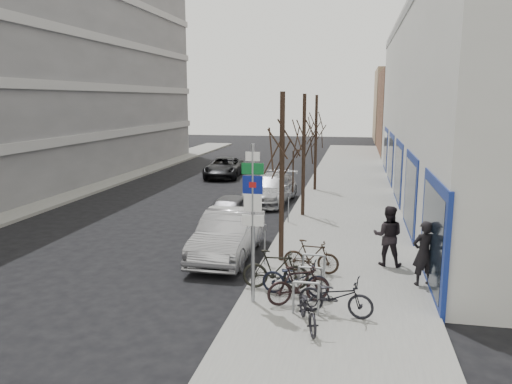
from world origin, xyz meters
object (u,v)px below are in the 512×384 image
at_px(bike_mid_curb, 296,275).
at_px(bike_near_left, 308,306).
at_px(meter_mid, 288,204).
at_px(pedestrian_far, 388,235).
at_px(bike_mid_inner, 275,269).
at_px(pedestrian_near, 424,253).
at_px(tree_mid, 304,126).
at_px(tree_far, 316,120).
at_px(parked_car_front, 228,235).
at_px(tree_near, 282,137).
at_px(parked_car_back, 271,189).
at_px(parked_car_mid, 229,212).
at_px(meter_back, 302,183).
at_px(bike_near_right, 299,284).
at_px(bike_rack, 310,278).
at_px(highway_sign_pole, 253,214).
at_px(bike_far_inner, 311,256).
at_px(lane_car, 224,167).
at_px(bike_far_curb, 336,293).
at_px(meter_front, 265,240).

bearing_deg(bike_mid_curb, bike_near_left, -159.29).
bearing_deg(meter_mid, pedestrian_far, -52.12).
bearing_deg(bike_mid_inner, pedestrian_near, -77.91).
height_order(meter_mid, pedestrian_far, pedestrian_far).
bearing_deg(tree_mid, tree_far, 90.00).
relative_size(bike_near_left, bike_mid_curb, 0.91).
bearing_deg(parked_car_front, pedestrian_near, -16.58).
xyz_separation_m(parked_car_front, pedestrian_far, (5.19, -0.24, 0.32)).
distance_m(bike_near_left, bike_mid_inner, 2.40).
bearing_deg(pedestrian_far, tree_near, 9.01).
bearing_deg(tree_near, parked_car_back, 101.63).
height_order(bike_near_left, parked_car_mid, parked_car_mid).
xyz_separation_m(tree_far, pedestrian_near, (4.20, -14.42, -3.03)).
height_order(tree_mid, pedestrian_far, tree_mid).
bearing_deg(meter_back, parked_car_front, -97.97).
bearing_deg(bike_near_right, bike_rack, -52.11).
xyz_separation_m(highway_sign_pole, bike_far_inner, (1.26, 2.47, -1.79)).
bearing_deg(meter_mid, lane_car, 116.30).
bearing_deg(bike_far_inner, lane_car, 27.71).
height_order(bike_near_left, bike_mid_curb, bike_mid_curb).
distance_m(meter_back, bike_near_right, 13.98).
bearing_deg(parked_car_back, lane_car, 126.24).
bearing_deg(parked_car_back, bike_mid_inner, -74.05).
height_order(bike_rack, tree_mid, tree_mid).
bearing_deg(parked_car_front, bike_rack, -46.99).
bearing_deg(pedestrian_near, meter_mid, -74.58).
bearing_deg(bike_far_inner, pedestrian_near, -91.59).
xyz_separation_m(bike_mid_inner, lane_car, (-6.77, 19.86, -0.04)).
relative_size(bike_rack, pedestrian_far, 1.18).
height_order(bike_far_curb, parked_car_mid, parked_car_mid).
distance_m(tree_near, bike_mid_curb, 4.52).
bearing_deg(bike_far_curb, tree_mid, 21.17).
bearing_deg(meter_mid, bike_far_curb, -75.15).
relative_size(lane_car, pedestrian_far, 2.52).
relative_size(tree_near, bike_far_inner, 3.24).
xyz_separation_m(tree_near, parked_car_front, (-1.87, 0.39, -3.32)).
height_order(bike_mid_inner, pedestrian_near, pedestrian_near).
height_order(tree_far, bike_near_left, tree_far).
xyz_separation_m(bike_mid_inner, pedestrian_near, (3.98, 1.11, 0.36)).
xyz_separation_m(bike_rack, pedestrian_far, (2.13, 3.05, 0.45)).
bearing_deg(tree_far, tree_mid, -90.00).
distance_m(bike_rack, meter_front, 2.92).
distance_m(highway_sign_pole, meter_front, 3.39).
xyz_separation_m(tree_near, meter_mid, (-0.45, 5.00, -3.19)).
relative_size(bike_mid_inner, parked_car_back, 0.37).
distance_m(bike_near_right, pedestrian_near, 3.82).
height_order(meter_mid, bike_far_curb, meter_mid).
height_order(highway_sign_pole, lane_car, highway_sign_pole).
bearing_deg(meter_back, tree_mid, -83.58).
relative_size(bike_rack, lane_car, 0.47).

